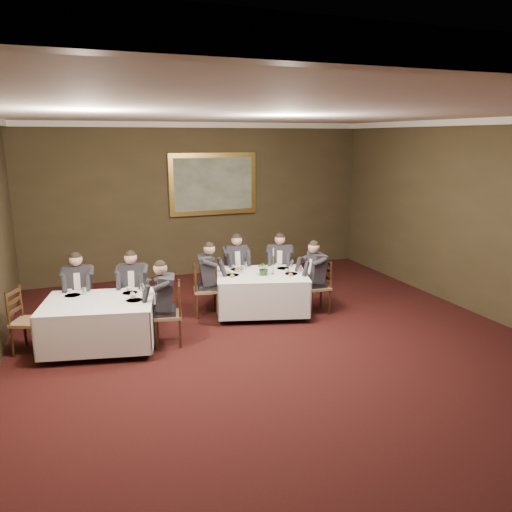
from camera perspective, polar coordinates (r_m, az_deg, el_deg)
ground at (r=7.61m, az=3.81°, el=-11.28°), size 10.00×10.00×0.00m
ceiling at (r=6.92m, az=4.27°, el=16.06°), size 8.00×10.00×0.10m
back_wall at (r=11.73m, az=-6.31°, el=6.39°), size 8.00×0.10×3.50m
right_wall at (r=9.44m, az=26.70°, el=3.31°), size 0.10×10.00×3.50m
crown_molding at (r=6.92m, az=4.26°, el=15.57°), size 8.00×10.00×0.12m
table_main at (r=9.14m, az=0.66°, el=-3.92°), size 1.92×1.65×0.67m
table_second at (r=8.04m, az=-17.44°, el=-7.04°), size 1.88×1.58×0.67m
chair_main_backleft at (r=9.96m, az=-2.31°, el=-3.45°), size 0.47×0.45×1.00m
diner_main_backleft at (r=9.89m, az=-2.30°, el=-2.20°), size 0.44×0.50×1.35m
chair_main_backright at (r=10.03m, az=2.72°, el=-3.33°), size 0.58×0.57×1.00m
diner_main_backright at (r=9.96m, az=2.73°, el=-2.09°), size 0.57×0.61×1.35m
chair_main_endleft at (r=9.16m, az=-5.81°, el=-5.05°), size 0.49×0.51×1.00m
diner_main_endleft at (r=9.09m, az=-5.77°, el=-3.68°), size 0.54×0.48×1.35m
chair_main_endright at (r=9.34m, az=6.99°, el=-4.71°), size 0.45×0.47×1.00m
diner_main_endright at (r=9.27m, az=6.96°, el=-3.37°), size 0.50×0.44×1.35m
chair_sec_backleft at (r=8.96m, az=-19.36°, el=-6.19°), size 0.49×0.48×1.00m
diner_sec_backleft at (r=8.88m, az=-19.48°, el=-4.83°), size 0.46×0.53×1.35m
chair_sec_backright at (r=8.83m, az=-13.70°, el=-6.09°), size 0.54×0.52×1.00m
diner_sec_backright at (r=8.75m, az=-13.80°, el=-4.70°), size 0.52×0.57×1.35m
chair_sec_endright at (r=8.00m, az=-9.92°, el=-7.99°), size 0.50×0.52×1.00m
diner_sec_endright at (r=7.92m, az=-10.07°, el=-6.45°), size 0.55×0.49×1.35m
chair_sec_endleft at (r=8.34m, az=-24.49°, el=-8.15°), size 0.56×0.57×1.00m
centerpiece at (r=8.92m, az=0.94°, el=-1.31°), size 0.28×0.25×0.28m
candlestick at (r=8.97m, az=1.99°, el=-0.96°), size 0.07×0.07×0.50m
place_setting_table_main at (r=9.38m, az=-1.95°, el=-1.26°), size 0.33×0.31×0.14m
place_setting_table_second at (r=8.36m, az=-19.90°, el=-3.94°), size 0.33×0.31×0.14m
painting at (r=11.70m, az=-4.92°, el=8.19°), size 2.07×0.09×1.42m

